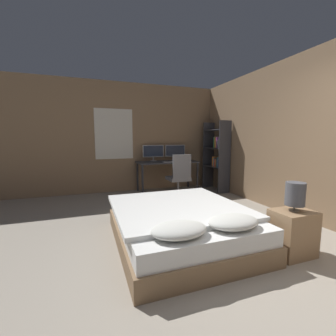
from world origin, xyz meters
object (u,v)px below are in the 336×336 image
object	(u,v)px
nightstand	(292,233)
computer_mouse	(181,161)
monitor_left	(153,152)
monitor_right	(175,151)
desk	(167,165)
keyboard	(170,162)
office_chair	(179,181)
bookshelf	(218,154)
bed	(180,224)
bedside_lamp	(295,194)

from	to	relation	value
nightstand	computer_mouse	xyz separation A→B (m)	(0.02, 3.28, 0.52)
monitor_left	monitor_right	bearing A→B (deg)	0.00
desk	keyboard	size ratio (longest dim) A/B	4.01
office_chair	bookshelf	xyz separation A→B (m)	(1.19, 0.32, 0.56)
keyboard	monitor_left	bearing A→B (deg)	123.88
bookshelf	bed	bearing A→B (deg)	-130.61
bed	monitor_left	bearing A→B (deg)	80.37
bed	computer_mouse	xyz separation A→B (m)	(1.09, 2.54, 0.54)
monitor_right	computer_mouse	distance (m)	0.50
bedside_lamp	office_chair	world-z (taller)	office_chair
desk	keyboard	world-z (taller)	keyboard
monitor_left	office_chair	bearing A→B (deg)	-71.10
desk	computer_mouse	world-z (taller)	computer_mouse
nightstand	monitor_left	xyz separation A→B (m)	(-0.56, 3.73, 0.74)
nightstand	monitor_left	bearing A→B (deg)	98.61
bedside_lamp	monitor_left	bearing A→B (deg)	98.61
bedside_lamp	office_chair	xyz separation A→B (m)	(-0.24, 2.77, -0.32)
monitor_left	bookshelf	size ratio (longest dim) A/B	0.31
office_chair	bookshelf	distance (m)	1.36
nightstand	office_chair	size ratio (longest dim) A/B	0.53
keyboard	office_chair	xyz separation A→B (m)	(0.02, -0.50, -0.38)
bed	keyboard	world-z (taller)	keyboard
bedside_lamp	bookshelf	size ratio (longest dim) A/B	0.18
bookshelf	bedside_lamp	bearing A→B (deg)	-107.06
desk	bed	bearing A→B (deg)	-106.35
nightstand	office_chair	world-z (taller)	office_chair
bedside_lamp	bed	bearing A→B (deg)	145.38
computer_mouse	bedside_lamp	bearing A→B (deg)	-90.32
office_chair	nightstand	bearing A→B (deg)	-85.09
nightstand	bookshelf	bearing A→B (deg)	72.94
monitor_left	keyboard	world-z (taller)	monitor_left
bed	keyboard	size ratio (longest dim) A/B	5.03
keyboard	bookshelf	xyz separation A→B (m)	(1.21, -0.18, 0.19)
monitor_right	bedside_lamp	bearing A→B (deg)	-90.63
nightstand	computer_mouse	distance (m)	3.32
keyboard	computer_mouse	distance (m)	0.28
office_chair	monitor_right	bearing A→B (deg)	73.63
bedside_lamp	office_chair	distance (m)	2.80
monitor_right	bed	bearing A→B (deg)	-110.43
bedside_lamp	monitor_right	world-z (taller)	monitor_right
bed	keyboard	bearing A→B (deg)	72.29
monitor_left	bed	bearing A→B (deg)	-99.63
nightstand	monitor_right	xyz separation A→B (m)	(0.04, 3.73, 0.74)
monitor_right	desk	bearing A→B (deg)	-143.12
monitor_right	keyboard	bearing A→B (deg)	-123.88
nightstand	monitor_right	distance (m)	3.80
bedside_lamp	nightstand	bearing A→B (deg)	0.00
nightstand	bookshelf	world-z (taller)	bookshelf
bed	computer_mouse	world-z (taller)	computer_mouse
monitor_right	bookshelf	size ratio (longest dim) A/B	0.31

